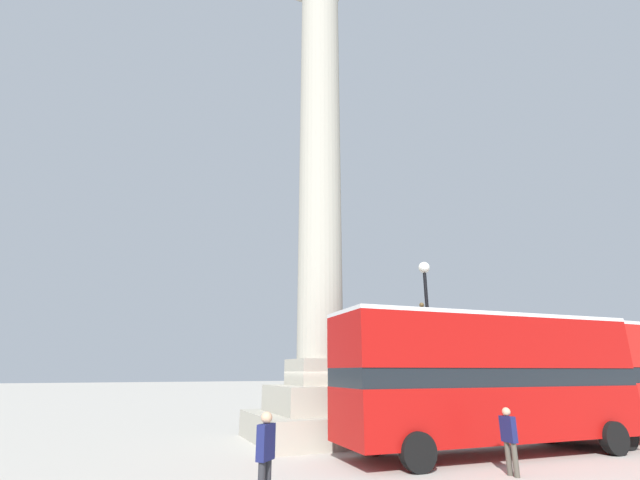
% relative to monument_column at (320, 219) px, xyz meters
% --- Properties ---
extents(ground_plane, '(200.00, 200.00, 0.00)m').
position_rel_monument_column_xyz_m(ground_plane, '(0.00, 0.00, -8.96)').
color(ground_plane, '#ADA89E').
extents(monument_column, '(5.11, 5.11, 24.23)m').
position_rel_monument_column_xyz_m(monument_column, '(0.00, 0.00, 0.00)').
color(monument_column, '#A39E8E').
rests_on(monument_column, ground_plane).
extents(bus_a, '(10.59, 3.07, 4.32)m').
position_rel_monument_column_xyz_m(bus_a, '(12.24, -4.59, -6.57)').
color(bus_a, red).
rests_on(bus_a, ground_plane).
extents(bus_b, '(10.30, 3.32, 4.29)m').
position_rel_monument_column_xyz_m(bus_b, '(3.84, -4.96, -6.58)').
color(bus_b, '#A80F0C').
rests_on(bus_b, ground_plane).
extents(equestrian_statue, '(4.50, 3.82, 6.33)m').
position_rel_monument_column_xyz_m(equestrian_statue, '(8.18, 4.20, -7.15)').
color(equestrian_statue, '#A39E8E').
rests_on(equestrian_statue, ground_plane).
extents(street_lamp, '(0.46, 0.46, 6.86)m').
position_rel_monument_column_xyz_m(street_lamp, '(3.80, -2.12, -4.90)').
color(street_lamp, black).
rests_on(street_lamp, ground_plane).
extents(pedestrian_near_lamp, '(0.21, 0.43, 1.61)m').
position_rel_monument_column_xyz_m(pedestrian_near_lamp, '(2.19, -7.27, -8.07)').
color(pedestrian_near_lamp, '#4C473D').
rests_on(pedestrian_near_lamp, ground_plane).
extents(pedestrian_by_plinth, '(0.45, 0.45, 1.73)m').
position_rel_monument_column_xyz_m(pedestrian_by_plinth, '(-4.28, -7.43, -7.98)').
color(pedestrian_by_plinth, '#28282D').
rests_on(pedestrian_by_plinth, ground_plane).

